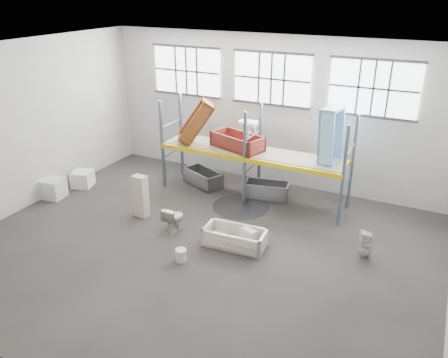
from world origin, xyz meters
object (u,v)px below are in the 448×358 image
Objects in this scene: bucket at (181,255)px; steel_tub_left at (203,178)px; toilet_beige at (174,218)px; blue_tub_upright at (331,136)px; steel_tub_right at (267,190)px; bathtub_beige at (235,238)px; rust_tub_flat at (237,142)px; toilet_white at (366,244)px; carton_near at (52,188)px; cistern_tall at (141,196)px.

steel_tub_left is at bearing 112.36° from bucket.
blue_tub_upright reaches higher than toilet_beige.
steel_tub_right is 2.86m from blue_tub_upright.
bathtub_beige is 3.62m from rust_tub_flat.
toilet_white is 9.85m from carton_near.
steel_tub_right is 1.95× the size of carton_near.
bucket is 5.84m from carton_near.
steel_tub_left is at bearing 38.17° from carton_near.
steel_tub_right is at bearing 9.23° from rust_tub_flat.
cistern_tall is 3.94× the size of bucket.
toilet_beige is at bearing -75.76° from steel_tub_left.
cistern_tall is (-1.31, 0.27, 0.29)m from toilet_beige.
toilet_white reaches higher than bathtub_beige.
toilet_beige reaches higher than carton_near.
cistern_tall reaches higher than toilet_beige.
steel_tub_right is 6.98m from carton_near.
toilet_white is 4.70m from bucket.
blue_tub_upright is (4.26, 0.02, 2.13)m from steel_tub_left.
steel_tub_right is 4.35× the size of bucket.
cistern_tall is at bearing -100.51° from steel_tub_left.
blue_tub_upright is at bearing 20.73° from carton_near.
bathtub_beige is at bearing -83.76° from steel_tub_right.
toilet_white is 0.43× the size of rust_tub_flat.
cistern_tall is 2.90m from steel_tub_left.
cistern_tall is 1.78× the size of toilet_white.
steel_tub_left is 4.76m from blue_tub_upright.
rust_tub_flat is at bearing -177.23° from blue_tub_upright.
bathtub_beige is 3.15m from steel_tub_right.
steel_tub_left reaches higher than bucket.
carton_near is (-5.25, -2.95, -1.50)m from rust_tub_flat.
carton_near is (-8.16, -3.09, -2.08)m from blue_tub_upright.
bathtub_beige reaches higher than bucket.
bathtub_beige is 1.15× the size of steel_tub_right.
toilet_white is (6.43, 0.74, -0.28)m from cistern_tall.
toilet_white reaches higher than carton_near.
rust_tub_flat is (1.87, 2.71, 1.17)m from cistern_tall.
steel_tub_left is 0.83× the size of rust_tub_flat.
toilet_white is at bearing 11.78° from cistern_tall.
bucket is (-4.11, -2.27, -0.20)m from toilet_white.
carton_near reaches higher than steel_tub_right.
carton_near is at bearing 1.75° from toilet_beige.
steel_tub_left is 1.94× the size of carton_near.
carton_near is (-3.90, -3.07, 0.05)m from steel_tub_left.
toilet_white is 0.51× the size of steel_tub_left.
cistern_tall is 0.79× the size of blue_tub_upright.
carton_near is (-5.69, 1.29, 0.15)m from bucket.
bucket is at bearing -119.41° from blue_tub_upright.
toilet_beige reaches higher than steel_tub_left.
bathtub_beige is 6.60m from carton_near.
bathtub_beige is at bearing -0.19° from carton_near.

